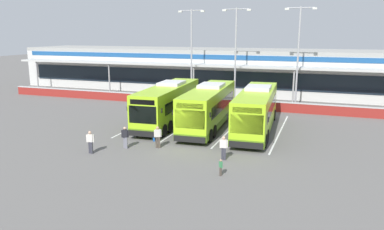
{
  "coord_description": "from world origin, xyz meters",
  "views": [
    {
      "loc": [
        9.56,
        -25.69,
        8.34
      ],
      "look_at": [
        -0.62,
        3.0,
        1.6
      ],
      "focal_mm": 35.07,
      "sensor_mm": 36.0,
      "label": 1
    }
  ],
  "objects_px": {
    "pedestrian_with_handbag": "(157,136)",
    "coach_bus_leftmost": "(168,104)",
    "coach_bus_centre": "(256,111)",
    "pedestrian_in_dark_coat": "(125,137)",
    "pedestrian_near_bin": "(90,141)",
    "lamp_post_centre": "(236,51)",
    "pedestrian_child": "(221,167)",
    "lamp_post_west": "(191,50)",
    "lamp_post_east": "(298,52)",
    "pedestrian_approaching_bus": "(224,147)",
    "coach_bus_left_centre": "(209,108)"
  },
  "relations": [
    {
      "from": "pedestrian_with_handbag",
      "to": "coach_bus_leftmost",
      "type": "bearing_deg",
      "value": 106.99
    },
    {
      "from": "pedestrian_with_handbag",
      "to": "coach_bus_centre",
      "type": "bearing_deg",
      "value": 50.03
    },
    {
      "from": "pedestrian_in_dark_coat",
      "to": "pedestrian_near_bin",
      "type": "height_order",
      "value": "same"
    },
    {
      "from": "pedestrian_in_dark_coat",
      "to": "lamp_post_centre",
      "type": "xyz_separation_m",
      "value": [
        3.66,
        19.13,
        5.42
      ]
    },
    {
      "from": "pedestrian_in_dark_coat",
      "to": "coach_bus_centre",
      "type": "bearing_deg",
      "value": 44.5
    },
    {
      "from": "pedestrian_child",
      "to": "lamp_post_west",
      "type": "height_order",
      "value": "lamp_post_west"
    },
    {
      "from": "pedestrian_near_bin",
      "to": "pedestrian_with_handbag",
      "type": "bearing_deg",
      "value": 35.48
    },
    {
      "from": "pedestrian_in_dark_coat",
      "to": "lamp_post_west",
      "type": "relative_size",
      "value": 0.15
    },
    {
      "from": "pedestrian_child",
      "to": "lamp_post_east",
      "type": "xyz_separation_m",
      "value": [
        2.55,
        21.88,
        5.75
      ]
    },
    {
      "from": "coach_bus_centre",
      "to": "lamp_post_east",
      "type": "height_order",
      "value": "lamp_post_east"
    },
    {
      "from": "pedestrian_near_bin",
      "to": "lamp_post_centre",
      "type": "height_order",
      "value": "lamp_post_centre"
    },
    {
      "from": "pedestrian_in_dark_coat",
      "to": "lamp_post_east",
      "type": "height_order",
      "value": "lamp_post_east"
    },
    {
      "from": "coach_bus_centre",
      "to": "lamp_post_centre",
      "type": "bearing_deg",
      "value": 112.03
    },
    {
      "from": "pedestrian_child",
      "to": "lamp_post_west",
      "type": "bearing_deg",
      "value": 113.64
    },
    {
      "from": "lamp_post_west",
      "to": "pedestrian_child",
      "type": "bearing_deg",
      "value": -66.36
    },
    {
      "from": "pedestrian_with_handbag",
      "to": "lamp_post_east",
      "type": "bearing_deg",
      "value": 65.19
    },
    {
      "from": "lamp_post_centre",
      "to": "lamp_post_west",
      "type": "bearing_deg",
      "value": 172.02
    },
    {
      "from": "lamp_post_west",
      "to": "lamp_post_east",
      "type": "bearing_deg",
      "value": -4.1
    },
    {
      "from": "pedestrian_with_handbag",
      "to": "lamp_post_east",
      "type": "relative_size",
      "value": 0.15
    },
    {
      "from": "pedestrian_with_handbag",
      "to": "lamp_post_west",
      "type": "bearing_deg",
      "value": 102.27
    },
    {
      "from": "lamp_post_west",
      "to": "lamp_post_centre",
      "type": "bearing_deg",
      "value": -7.98
    },
    {
      "from": "coach_bus_centre",
      "to": "lamp_post_centre",
      "type": "xyz_separation_m",
      "value": [
        -4.5,
        11.11,
        4.5
      ]
    },
    {
      "from": "pedestrian_child",
      "to": "pedestrian_with_handbag",
      "type": "bearing_deg",
      "value": 147.27
    },
    {
      "from": "lamp_post_west",
      "to": "lamp_post_centre",
      "type": "height_order",
      "value": "same"
    },
    {
      "from": "pedestrian_child",
      "to": "lamp_post_centre",
      "type": "height_order",
      "value": "lamp_post_centre"
    },
    {
      "from": "coach_bus_leftmost",
      "to": "pedestrian_with_handbag",
      "type": "relative_size",
      "value": 7.58
    },
    {
      "from": "pedestrian_in_dark_coat",
      "to": "pedestrian_child",
      "type": "height_order",
      "value": "pedestrian_in_dark_coat"
    },
    {
      "from": "pedestrian_in_dark_coat",
      "to": "lamp_post_centre",
      "type": "distance_m",
      "value": 20.22
    },
    {
      "from": "pedestrian_with_handbag",
      "to": "pedestrian_near_bin",
      "type": "distance_m",
      "value": 4.77
    },
    {
      "from": "pedestrian_in_dark_coat",
      "to": "lamp_post_east",
      "type": "bearing_deg",
      "value": 60.95
    },
    {
      "from": "pedestrian_near_bin",
      "to": "lamp_post_west",
      "type": "relative_size",
      "value": 0.15
    },
    {
      "from": "coach_bus_leftmost",
      "to": "pedestrian_child",
      "type": "relative_size",
      "value": 12.23
    },
    {
      "from": "coach_bus_leftmost",
      "to": "pedestrian_in_dark_coat",
      "type": "relative_size",
      "value": 7.58
    },
    {
      "from": "coach_bus_leftmost",
      "to": "pedestrian_approaching_bus",
      "type": "xyz_separation_m",
      "value": [
        7.53,
        -8.37,
        -0.91
      ]
    },
    {
      "from": "coach_bus_centre",
      "to": "pedestrian_approaching_bus",
      "type": "distance_m",
      "value": 8.17
    },
    {
      "from": "pedestrian_in_dark_coat",
      "to": "coach_bus_leftmost",
      "type": "bearing_deg",
      "value": 90.58
    },
    {
      "from": "pedestrian_in_dark_coat",
      "to": "pedestrian_child",
      "type": "xyz_separation_m",
      "value": [
        8.01,
        -2.86,
        -0.33
      ]
    },
    {
      "from": "coach_bus_centre",
      "to": "pedestrian_child",
      "type": "height_order",
      "value": "coach_bus_centre"
    },
    {
      "from": "coach_bus_leftmost",
      "to": "pedestrian_near_bin",
      "type": "height_order",
      "value": "coach_bus_leftmost"
    },
    {
      "from": "pedestrian_near_bin",
      "to": "pedestrian_approaching_bus",
      "type": "height_order",
      "value": "same"
    },
    {
      "from": "coach_bus_left_centre",
      "to": "pedestrian_near_bin",
      "type": "distance_m",
      "value": 11.46
    },
    {
      "from": "coach_bus_left_centre",
      "to": "lamp_post_centre",
      "type": "xyz_separation_m",
      "value": [
        -0.24,
        11.06,
        4.5
      ]
    },
    {
      "from": "pedestrian_near_bin",
      "to": "lamp_post_west",
      "type": "bearing_deg",
      "value": 90.68
    },
    {
      "from": "coach_bus_centre",
      "to": "pedestrian_near_bin",
      "type": "bearing_deg",
      "value": -134.89
    },
    {
      "from": "coach_bus_leftmost",
      "to": "coach_bus_centre",
      "type": "bearing_deg",
      "value": -1.98
    },
    {
      "from": "coach_bus_left_centre",
      "to": "pedestrian_with_handbag",
      "type": "distance_m",
      "value": 7.45
    },
    {
      "from": "pedestrian_approaching_bus",
      "to": "pedestrian_near_bin",
      "type": "bearing_deg",
      "value": -168.8
    },
    {
      "from": "pedestrian_approaching_bus",
      "to": "coach_bus_leftmost",
      "type": "bearing_deg",
      "value": 131.98
    },
    {
      "from": "lamp_post_west",
      "to": "pedestrian_with_handbag",
      "type": "bearing_deg",
      "value": -77.73
    },
    {
      "from": "lamp_post_centre",
      "to": "lamp_post_east",
      "type": "distance_m",
      "value": 6.9
    }
  ]
}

